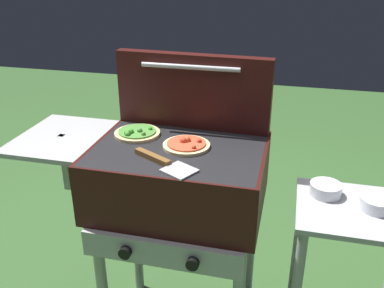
{
  "coord_description": "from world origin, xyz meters",
  "views": [
    {
      "loc": [
        0.39,
        -1.37,
        1.56
      ],
      "look_at": [
        0.05,
        0.0,
        0.92
      ],
      "focal_mm": 39.87,
      "sensor_mm": 36.0,
      "label": 1
    }
  ],
  "objects_px": {
    "prep_table": "(352,257)",
    "topping_bowl_far": "(325,190)",
    "pizza_veggie": "(137,133)",
    "pizza_pepperoni": "(187,145)",
    "spatula": "(163,162)",
    "grill": "(175,182)",
    "topping_bowl_near": "(377,204)"
  },
  "relations": [
    {
      "from": "topping_bowl_far",
      "to": "topping_bowl_near",
      "type": "bearing_deg",
      "value": -18.67
    },
    {
      "from": "pizza_veggie",
      "to": "spatula",
      "type": "distance_m",
      "value": 0.28
    },
    {
      "from": "topping_bowl_near",
      "to": "pizza_pepperoni",
      "type": "bearing_deg",
      "value": 179.97
    },
    {
      "from": "prep_table",
      "to": "topping_bowl_far",
      "type": "relative_size",
      "value": 6.33
    },
    {
      "from": "pizza_veggie",
      "to": "topping_bowl_far",
      "type": "distance_m",
      "value": 0.75
    },
    {
      "from": "pizza_veggie",
      "to": "prep_table",
      "type": "distance_m",
      "value": 0.94
    },
    {
      "from": "grill",
      "to": "prep_table",
      "type": "bearing_deg",
      "value": 0.37
    },
    {
      "from": "topping_bowl_near",
      "to": "topping_bowl_far",
      "type": "bearing_deg",
      "value": 161.33
    },
    {
      "from": "topping_bowl_near",
      "to": "topping_bowl_far",
      "type": "relative_size",
      "value": 1.02
    },
    {
      "from": "topping_bowl_near",
      "to": "pizza_veggie",
      "type": "bearing_deg",
      "value": 176.07
    },
    {
      "from": "pizza_veggie",
      "to": "topping_bowl_far",
      "type": "xyz_separation_m",
      "value": [
        0.73,
        -0.0,
        -0.15
      ]
    },
    {
      "from": "spatula",
      "to": "prep_table",
      "type": "distance_m",
      "value": 0.79
    },
    {
      "from": "pizza_pepperoni",
      "to": "topping_bowl_near",
      "type": "height_order",
      "value": "pizza_pepperoni"
    },
    {
      "from": "spatula",
      "to": "prep_table",
      "type": "xyz_separation_m",
      "value": [
        0.68,
        0.14,
        -0.38
      ]
    },
    {
      "from": "pizza_pepperoni",
      "to": "spatula",
      "type": "xyz_separation_m",
      "value": [
        -0.04,
        -0.16,
        -0.0
      ]
    },
    {
      "from": "pizza_veggie",
      "to": "pizza_pepperoni",
      "type": "bearing_deg",
      "value": -15.82
    },
    {
      "from": "spatula",
      "to": "prep_table",
      "type": "bearing_deg",
      "value": 11.98
    },
    {
      "from": "spatula",
      "to": "topping_bowl_far",
      "type": "relative_size",
      "value": 2.19
    },
    {
      "from": "grill",
      "to": "pizza_veggie",
      "type": "height_order",
      "value": "pizza_veggie"
    },
    {
      "from": "grill",
      "to": "spatula",
      "type": "xyz_separation_m",
      "value": [
        -0.0,
        -0.14,
        0.15
      ]
    },
    {
      "from": "pizza_pepperoni",
      "to": "topping_bowl_near",
      "type": "xyz_separation_m",
      "value": [
        0.69,
        -0.0,
        -0.15
      ]
    },
    {
      "from": "spatula",
      "to": "topping_bowl_near",
      "type": "bearing_deg",
      "value": 12.05
    },
    {
      "from": "pizza_pepperoni",
      "to": "topping_bowl_near",
      "type": "bearing_deg",
      "value": -0.03
    },
    {
      "from": "spatula",
      "to": "prep_table",
      "type": "height_order",
      "value": "spatula"
    },
    {
      "from": "spatula",
      "to": "topping_bowl_near",
      "type": "height_order",
      "value": "spatula"
    },
    {
      "from": "prep_table",
      "to": "topping_bowl_near",
      "type": "bearing_deg",
      "value": 12.95
    },
    {
      "from": "topping_bowl_near",
      "to": "topping_bowl_far",
      "type": "distance_m",
      "value": 0.18
    },
    {
      "from": "grill",
      "to": "spatula",
      "type": "height_order",
      "value": "spatula"
    },
    {
      "from": "spatula",
      "to": "topping_bowl_near",
      "type": "xyz_separation_m",
      "value": [
        0.73,
        0.16,
        -0.15
      ]
    },
    {
      "from": "pizza_veggie",
      "to": "topping_bowl_near",
      "type": "bearing_deg",
      "value": -3.93
    },
    {
      "from": "topping_bowl_far",
      "to": "spatula",
      "type": "bearing_deg",
      "value": -159.05
    },
    {
      "from": "grill",
      "to": "topping_bowl_near",
      "type": "xyz_separation_m",
      "value": [
        0.73,
        0.02,
        0.0
      ]
    }
  ]
}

